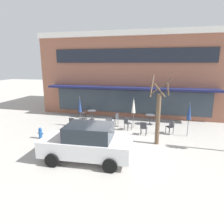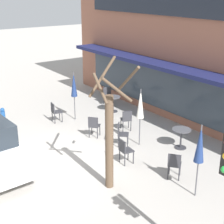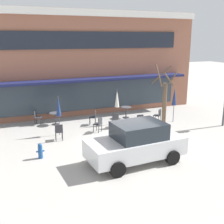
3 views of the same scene
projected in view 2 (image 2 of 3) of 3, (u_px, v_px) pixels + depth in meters
name	position (u px, v px, depth m)	size (l,w,h in m)	color
ground_plane	(55.00, 160.00, 11.91)	(80.00, 80.00, 0.00)	#ADA8A0
cafe_table_near_wall	(113.00, 101.00, 16.39)	(0.70, 0.70, 0.76)	#333338
cafe_table_streetside	(181.00, 135.00, 12.65)	(0.70, 0.70, 0.76)	#333338
patio_umbrella_green_folded	(200.00, 144.00, 9.33)	(0.28, 0.28, 2.20)	#4C4C51
patio_umbrella_cream_folded	(74.00, 85.00, 15.05)	(0.28, 0.28, 2.20)	#4C4C51
patio_umbrella_corner_open	(140.00, 104.00, 12.54)	(0.28, 0.28, 2.20)	#4C4C51
cafe_chair_0	(126.00, 119.00, 14.21)	(0.52, 0.52, 0.89)	#333338
cafe_chair_1	(108.00, 94.00, 17.43)	(0.52, 0.52, 0.89)	#333338
cafe_chair_2	(121.00, 133.00, 12.83)	(0.56, 0.56, 0.89)	#333338
cafe_chair_3	(55.00, 111.00, 15.11)	(0.45, 0.45, 0.89)	#333338
cafe_chair_4	(125.00, 149.00, 11.51)	(0.44, 0.44, 0.89)	#333338
cafe_chair_5	(174.00, 164.00, 10.59)	(0.56, 0.56, 0.89)	#333338
cafe_chair_6	(94.00, 125.00, 13.56)	(0.56, 0.56, 0.89)	#333338
street_tree	(110.00, 134.00, 9.78)	(1.20, 1.22, 3.86)	brown
fire_hydrant	(3.00, 115.00, 15.07)	(0.36, 0.20, 0.71)	#1E4C8C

